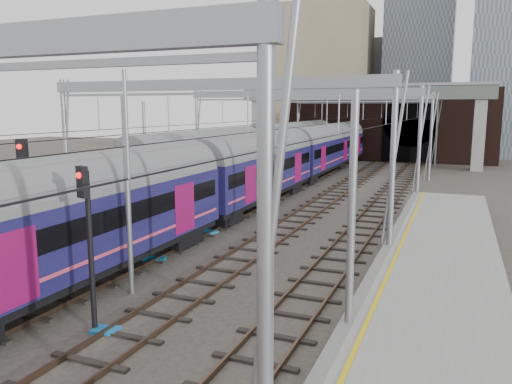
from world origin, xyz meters
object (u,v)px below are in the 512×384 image
at_px(train_main, 295,157).
at_px(signal_near_centre, 88,229).
at_px(train_second, 283,148).
at_px(signal_near_left, 28,194).

relative_size(train_main, signal_near_centre, 13.61).
xyz_separation_m(train_second, signal_near_centre, (6.81, -36.89, 0.50)).
distance_m(train_second, signal_near_left, 34.27).
relative_size(train_second, signal_near_left, 9.60).
bearing_deg(signal_near_left, signal_near_centre, -43.74).
relative_size(signal_near_left, signal_near_centre, 1.10).
relative_size(train_main, train_second, 1.29).
bearing_deg(train_second, signal_near_left, -87.07).
bearing_deg(train_second, signal_near_centre, -79.54).
distance_m(train_main, signal_near_centre, 28.52).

